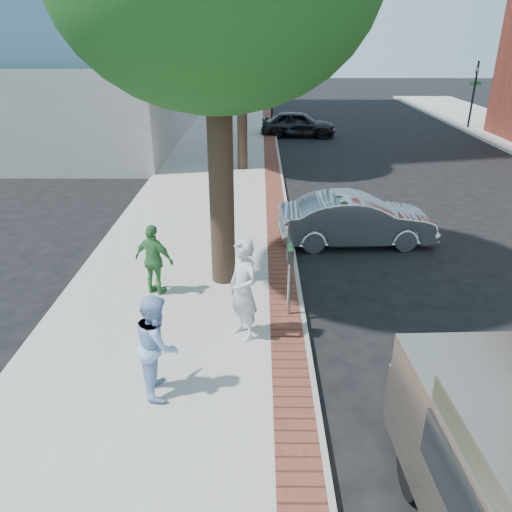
{
  "coord_description": "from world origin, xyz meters",
  "views": [
    {
      "loc": [
        0.19,
        -8.09,
        5.17
      ],
      "look_at": [
        0.13,
        0.81,
        1.2
      ],
      "focal_mm": 35.0,
      "sensor_mm": 36.0,
      "label": 1
    }
  ],
  "objects_px": {
    "parking_meter": "(290,266)",
    "bg_car": "(298,124)",
    "sedan_silver": "(356,220)",
    "person_gray": "(243,290)",
    "person_officer": "(157,344)",
    "person_green": "(154,260)"
  },
  "relations": [
    {
      "from": "parking_meter",
      "to": "person_officer",
      "type": "height_order",
      "value": "person_officer"
    },
    {
      "from": "parking_meter",
      "to": "bg_car",
      "type": "bearing_deg",
      "value": 85.43
    },
    {
      "from": "sedan_silver",
      "to": "bg_car",
      "type": "height_order",
      "value": "bg_car"
    },
    {
      "from": "bg_car",
      "to": "sedan_silver",
      "type": "bearing_deg",
      "value": -173.49
    },
    {
      "from": "parking_meter",
      "to": "person_green",
      "type": "relative_size",
      "value": 0.97
    },
    {
      "from": "person_green",
      "to": "sedan_silver",
      "type": "height_order",
      "value": "person_green"
    },
    {
      "from": "person_green",
      "to": "sedan_silver",
      "type": "xyz_separation_m",
      "value": [
        4.74,
        3.14,
        -0.24
      ]
    },
    {
      "from": "sedan_silver",
      "to": "person_gray",
      "type": "bearing_deg",
      "value": 145.7
    },
    {
      "from": "person_green",
      "to": "bg_car",
      "type": "height_order",
      "value": "person_green"
    },
    {
      "from": "person_gray",
      "to": "sedan_silver",
      "type": "relative_size",
      "value": 0.46
    },
    {
      "from": "parking_meter",
      "to": "person_officer",
      "type": "relative_size",
      "value": 0.91
    },
    {
      "from": "person_officer",
      "to": "sedan_silver",
      "type": "distance_m",
      "value": 7.49
    },
    {
      "from": "parking_meter",
      "to": "person_officer",
      "type": "bearing_deg",
      "value": -132.65
    },
    {
      "from": "person_gray",
      "to": "person_green",
      "type": "bearing_deg",
      "value": -166.81
    },
    {
      "from": "parking_meter",
      "to": "bg_car",
      "type": "height_order",
      "value": "parking_meter"
    },
    {
      "from": "person_green",
      "to": "sedan_silver",
      "type": "bearing_deg",
      "value": -123.93
    },
    {
      "from": "parking_meter",
      "to": "person_officer",
      "type": "distance_m",
      "value": 3.08
    },
    {
      "from": "parking_meter",
      "to": "person_gray",
      "type": "xyz_separation_m",
      "value": [
        -0.85,
        -0.76,
        -0.11
      ]
    },
    {
      "from": "person_gray",
      "to": "person_green",
      "type": "distance_m",
      "value": 2.51
    },
    {
      "from": "person_officer",
      "to": "bg_car",
      "type": "distance_m",
      "value": 21.91
    },
    {
      "from": "person_officer",
      "to": "sedan_silver",
      "type": "xyz_separation_m",
      "value": [
        4.08,
        6.27,
        -0.29
      ]
    },
    {
      "from": "person_green",
      "to": "bg_car",
      "type": "xyz_separation_m",
      "value": [
        4.29,
        18.47,
        -0.22
      ]
    }
  ]
}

